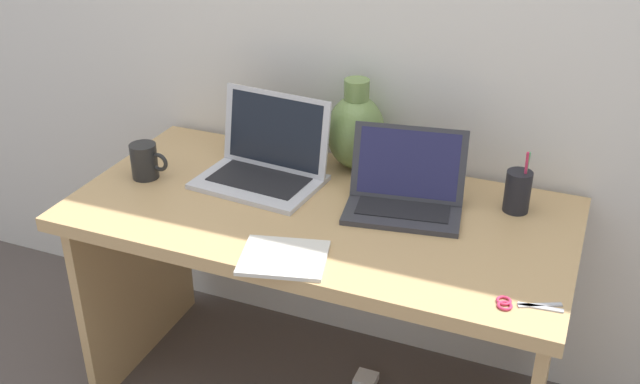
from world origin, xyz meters
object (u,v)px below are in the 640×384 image
object	(u,v)px
scissors	(517,304)
power_brick	(366,380)
notebook_stack	(284,258)
coffee_mug	(145,161)
laptop_left	(267,158)
pen_cup	(518,191)
green_vase	(356,130)
laptop_right	(406,188)

from	to	relation	value
scissors	power_brick	distance (m)	0.91
notebook_stack	coffee_mug	size ratio (longest dim) A/B	1.74
laptop_left	pen_cup	distance (m)	0.72
pen_cup	power_brick	distance (m)	0.85
green_vase	notebook_stack	xyz separation A→B (m)	(0.02, -0.56, -0.12)
coffee_mug	scissors	bearing A→B (deg)	-11.24
coffee_mug	laptop_left	bearing A→B (deg)	21.65
laptop_right	notebook_stack	bearing A→B (deg)	-118.13
laptop_right	notebook_stack	distance (m)	0.42
green_vase	laptop_right	bearing A→B (deg)	-40.96
laptop_right	coffee_mug	distance (m)	0.77
pen_cup	laptop_left	bearing A→B (deg)	-173.69
notebook_stack	laptop_left	bearing A→B (deg)	120.98
green_vase	coffee_mug	world-z (taller)	green_vase
pen_cup	notebook_stack	bearing A→B (deg)	-136.35
laptop_right	power_brick	xyz separation A→B (m)	(-0.10, 0.03, -0.75)
laptop_right	coffee_mug	size ratio (longest dim) A/B	2.86
notebook_stack	coffee_mug	xyz separation A→B (m)	(-0.57, 0.25, 0.05)
coffee_mug	scissors	xyz separation A→B (m)	(1.13, -0.22, -0.05)
laptop_right	scissors	xyz separation A→B (m)	(0.36, -0.34, -0.05)
notebook_stack	coffee_mug	world-z (taller)	coffee_mug
pen_cup	power_brick	world-z (taller)	pen_cup
coffee_mug	scissors	distance (m)	1.15
notebook_stack	power_brick	bearing A→B (deg)	76.33
laptop_right	scissors	size ratio (longest dim) A/B	2.33
coffee_mug	pen_cup	size ratio (longest dim) A/B	0.66
pen_cup	scissors	size ratio (longest dim) A/B	1.24
laptop_right	pen_cup	distance (m)	0.30
laptop_right	coffee_mug	bearing A→B (deg)	-171.12
laptop_left	green_vase	size ratio (longest dim) A/B	1.32
laptop_right	pen_cup	world-z (taller)	laptop_right
power_brick	scissors	bearing A→B (deg)	-38.52
pen_cup	scissors	distance (m)	0.45
green_vase	coffee_mug	distance (m)	0.63
green_vase	scissors	xyz separation A→B (m)	(0.58, -0.53, -0.12)
laptop_left	green_vase	xyz separation A→B (m)	(0.22, 0.17, 0.06)
laptop_left	power_brick	size ratio (longest dim) A/B	5.28
laptop_left	pen_cup	bearing A→B (deg)	6.31
green_vase	power_brick	xyz separation A→B (m)	(0.11, -0.16, -0.81)
laptop_right	notebook_stack	xyz separation A→B (m)	(-0.20, -0.37, -0.05)
laptop_left	scissors	xyz separation A→B (m)	(0.79, -0.36, -0.06)
green_vase	notebook_stack	world-z (taller)	green_vase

